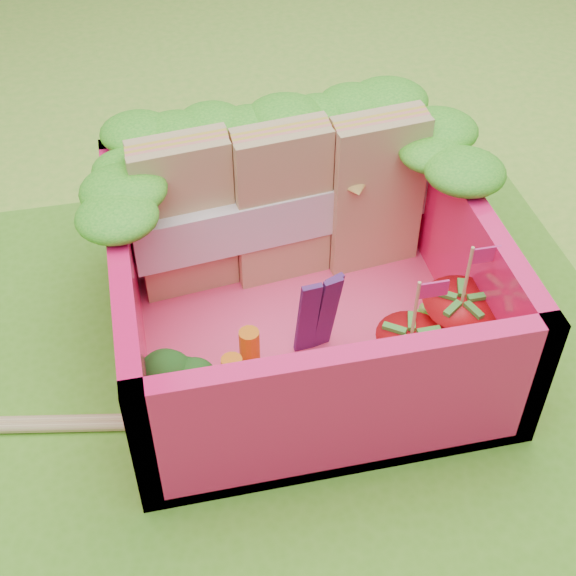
% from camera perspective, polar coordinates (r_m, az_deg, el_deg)
% --- Properties ---
extents(ground, '(14.00, 14.00, 0.00)m').
position_cam_1_polar(ground, '(2.90, 0.17, -7.75)').
color(ground, '#7DCC39').
rests_on(ground, ground).
extents(placemat, '(2.60, 2.60, 0.03)m').
position_cam_1_polar(placemat, '(2.89, 0.17, -7.56)').
color(placemat, '#5AAA26').
rests_on(placemat, ground).
extents(bento_floor, '(1.30, 1.30, 0.05)m').
position_cam_1_polar(bento_floor, '(3.05, 0.91, -2.97)').
color(bento_floor, '#FF4177').
rests_on(bento_floor, placemat).
extents(bento_box, '(1.30, 1.30, 0.55)m').
position_cam_1_polar(bento_box, '(2.87, 0.96, 0.51)').
color(bento_box, '#FF155F').
rests_on(bento_box, placemat).
extents(lettuce_ruffle, '(1.43, 0.77, 0.11)m').
position_cam_1_polar(lettuce_ruffle, '(3.03, -0.95, 10.93)').
color(lettuce_ruffle, '#1E941A').
rests_on(lettuce_ruffle, bento_box).
extents(sandwich_stack, '(1.18, 0.31, 0.65)m').
position_cam_1_polar(sandwich_stack, '(3.07, -0.34, 5.93)').
color(sandwich_stack, tan).
rests_on(sandwich_stack, bento_floor).
extents(broccoli, '(0.30, 0.30, 0.24)m').
position_cam_1_polar(broccoli, '(2.64, -8.07, -6.65)').
color(broccoli, '#5FA04D').
rests_on(broccoli, bento_floor).
extents(carrot_sticks, '(0.15, 0.18, 0.27)m').
position_cam_1_polar(carrot_sticks, '(2.69, -3.30, -6.06)').
color(carrot_sticks, orange).
rests_on(carrot_sticks, bento_floor).
extents(purple_wedges, '(0.14, 0.06, 0.38)m').
position_cam_1_polar(purple_wedges, '(2.80, 2.30, -1.88)').
color(purple_wedges, '#431753').
rests_on(purple_wedges, bento_floor).
extents(strawberry_left, '(0.24, 0.24, 0.48)m').
position_cam_1_polar(strawberry_left, '(2.77, 8.54, -4.98)').
color(strawberry_left, red).
rests_on(strawberry_left, bento_floor).
extents(strawberry_right, '(0.27, 0.27, 0.51)m').
position_cam_1_polar(strawberry_right, '(2.88, 11.90, -2.80)').
color(strawberry_right, red).
rests_on(strawberry_right, bento_floor).
extents(snap_peas, '(0.61, 0.49, 0.05)m').
position_cam_1_polar(snap_peas, '(2.95, 9.50, -4.16)').
color(snap_peas, green).
rests_on(snap_peas, bento_floor).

